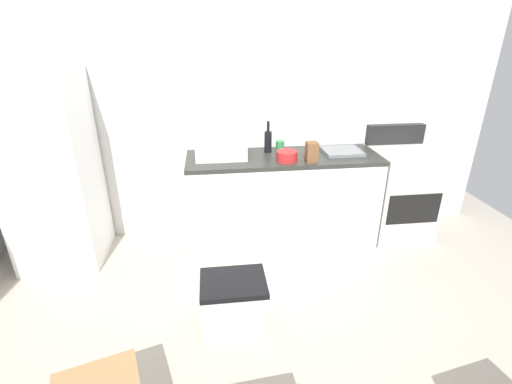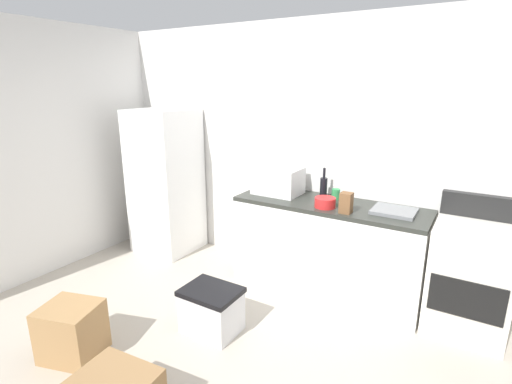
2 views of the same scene
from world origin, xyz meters
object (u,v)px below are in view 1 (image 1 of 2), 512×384
Objects in this scene: microwave at (221,143)px; wine_bottle at (268,141)px; knife_block at (312,152)px; storage_bin at (234,302)px; coffee_mug at (280,146)px; mixing_bowl at (287,156)px; refrigerator at (51,172)px; stove_oven at (399,192)px.

wine_bottle is at bearing 11.99° from microwave.
knife_block reaches higher than storage_bin.
wine_bottle reaches higher than coffee_mug.
mixing_bowl is (0.58, -0.18, -0.09)m from microwave.
stove_oven is (3.27, 0.06, -0.39)m from refrigerator.
storage_bin is at bearing -108.96° from wine_bottle.
microwave reaches higher than coffee_mug.
wine_bottle is at bearing 135.64° from knife_block.
coffee_mug is at bearing 5.70° from refrigerator.
mixing_bowl is at bearing -17.26° from microwave.
mixing_bowl is 0.41× the size of storage_bin.
storage_bin is (-0.43, -1.26, -0.82)m from wine_bottle.
refrigerator is 1.55× the size of stove_oven.
stove_oven is at bearing -6.97° from coffee_mug.
mixing_bowl is (0.13, -0.28, -0.06)m from wine_bottle.
mixing_bowl is at bearing -88.57° from coffee_mug.
refrigerator is 1.94m from wine_bottle.
wine_bottle reaches higher than storage_bin.
storage_bin is at bearing -113.40° from coffee_mug.
coffee_mug is 0.53× the size of mixing_bowl.
knife_block is 1.45m from storage_bin.
wine_bottle is 1.67× the size of knife_block.
refrigerator is at bearing 177.47° from mixing_bowl.
microwave reaches higher than mixing_bowl.
mixing_bowl is (-0.21, 0.05, -0.04)m from knife_block.
storage_bin is (-0.56, -0.99, -0.75)m from mixing_bowl.
refrigerator is 3.70× the size of storage_bin.
mixing_bowl is at bearing -65.17° from wine_bottle.
microwave reaches higher than storage_bin.
microwave is 0.83m from knife_block.
stove_oven reaches higher than coffee_mug.
refrigerator is 3.29m from stove_oven.
knife_block is at bearing -168.68° from stove_oven.
refrigerator reaches higher than coffee_mug.
wine_bottle is 0.48m from knife_block.
refrigerator reaches higher than storage_bin.
wine_bottle reaches higher than knife_block.
mixing_bowl is (2.06, -0.09, 0.09)m from refrigerator.
refrigerator is 1.96m from storage_bin.
microwave is (1.47, 0.09, 0.18)m from refrigerator.
stove_oven reaches higher than storage_bin.
microwave is 4.60× the size of coffee_mug.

